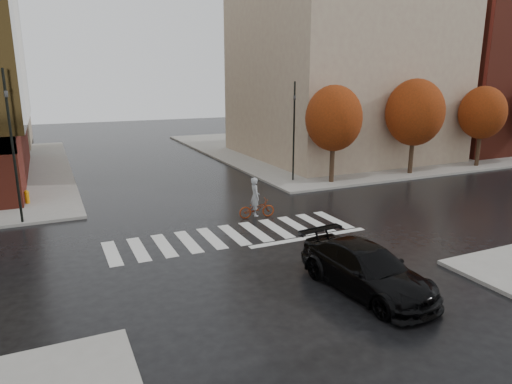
# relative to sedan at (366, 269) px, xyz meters

# --- Properties ---
(ground) EXTENTS (120.00, 120.00, 0.00)m
(ground) POSITION_rel_sedan_xyz_m (-1.99, 6.66, -0.79)
(ground) COLOR black
(ground) RESTS_ON ground
(sidewalk_ne) EXTENTS (30.00, 30.00, 0.15)m
(sidewalk_ne) POSITION_rel_sedan_xyz_m (19.01, 27.66, -0.72)
(sidewalk_ne) COLOR gray
(sidewalk_ne) RESTS_ON ground
(crosswalk) EXTENTS (12.00, 3.00, 0.01)m
(crosswalk) POSITION_rel_sedan_xyz_m (-1.99, 7.16, -0.79)
(crosswalk) COLOR silver
(crosswalk) RESTS_ON ground
(building_ne_tan) EXTENTS (16.00, 16.00, 18.00)m
(building_ne_tan) POSITION_rel_sedan_xyz_m (15.01, 23.66, 8.36)
(building_ne_tan) COLOR tan
(building_ne_tan) RESTS_ON sidewalk_ne
(building_ne_brick) EXTENTS (14.00, 14.00, 14.00)m
(building_ne_brick) POSITION_rel_sedan_xyz_m (31.01, 22.66, 6.36)
(building_ne_brick) COLOR maroon
(building_ne_brick) RESTS_ON sidewalk_ne
(tree_ne_a) EXTENTS (3.80, 3.80, 6.50)m
(tree_ne_a) POSITION_rel_sedan_xyz_m (8.01, 14.06, 3.66)
(tree_ne_a) COLOR #301C15
(tree_ne_a) RESTS_ON sidewalk_ne
(tree_ne_b) EXTENTS (4.20, 4.20, 6.89)m
(tree_ne_b) POSITION_rel_sedan_xyz_m (15.01, 14.06, 3.83)
(tree_ne_b) COLOR #301C15
(tree_ne_b) RESTS_ON sidewalk_ne
(tree_ne_c) EXTENTS (3.60, 3.60, 6.31)m
(tree_ne_c) POSITION_rel_sedan_xyz_m (22.01, 14.06, 3.58)
(tree_ne_c) COLOR #301C15
(tree_ne_c) RESTS_ON sidewalk_ne
(sedan) EXTENTS (2.77, 5.66, 1.59)m
(sedan) POSITION_rel_sedan_xyz_m (0.00, 0.00, 0.00)
(sedan) COLOR black
(sedan) RESTS_ON ground
(cyclist) EXTENTS (1.96, 0.89, 2.15)m
(cyclist) POSITION_rel_sedan_xyz_m (0.07, 9.16, -0.06)
(cyclist) COLOR maroon
(cyclist) RESTS_ON ground
(traffic_light_nw) EXTENTS (0.20, 0.17, 7.40)m
(traffic_light_nw) POSITION_rel_sedan_xyz_m (-10.99, 12.96, 3.58)
(traffic_light_nw) COLOR black
(traffic_light_nw) RESTS_ON sidewalk_nw
(traffic_light_ne) EXTENTS (0.14, 0.17, 6.71)m
(traffic_light_ne) POSITION_rel_sedan_xyz_m (5.90, 15.66, 3.12)
(traffic_light_ne) COLOR black
(traffic_light_ne) RESTS_ON sidewalk_ne
(fire_hydrant) EXTENTS (0.27, 0.27, 0.77)m
(fire_hydrant) POSITION_rel_sedan_xyz_m (-10.83, 16.66, -0.22)
(fire_hydrant) COLOR orange
(fire_hydrant) RESTS_ON sidewalk_nw
(manhole) EXTENTS (0.72, 0.72, 0.01)m
(manhole) POSITION_rel_sedan_xyz_m (1.22, 4.66, -0.79)
(manhole) COLOR #4B401B
(manhole) RESTS_ON ground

